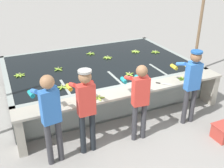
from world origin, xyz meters
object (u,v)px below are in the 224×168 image
banana_bunch_floating_6 (20,75)px  banana_bunch_floating_2 (108,58)px  worker_1 (86,104)px  banana_bunch_floating_1 (136,52)px  banana_bunch_ledge_0 (98,98)px  banana_bunch_ledge_1 (184,79)px  banana_bunch_floating_3 (58,69)px  worker_0 (50,112)px  knife_0 (161,83)px  support_post_right (200,23)px  banana_bunch_floating_4 (62,87)px  worker_2 (140,96)px  worker_3 (192,80)px  banana_bunch_floating_7 (155,52)px  banana_bunch_floating_0 (129,74)px  banana_bunch_floating_5 (91,54)px

banana_bunch_floating_6 → banana_bunch_floating_2: bearing=5.8°
worker_1 → banana_bunch_floating_2: 2.97m
banana_bunch_floating_1 → banana_bunch_ledge_0: bearing=-133.3°
banana_bunch_floating_6 → banana_bunch_ledge_1: banana_bunch_ledge_1 is taller
worker_1 → banana_bunch_floating_3: bearing=88.9°
worker_0 → banana_bunch_ledge_1: size_ratio=6.27×
knife_0 → banana_bunch_floating_2: bearing=102.2°
worker_1 → banana_bunch_floating_6: worker_1 is taller
banana_bunch_floating_1 → knife_0: bearing=-104.0°
support_post_right → banana_bunch_floating_4: bearing=-167.2°
banana_bunch_floating_3 → banana_bunch_ledge_1: (2.55, -1.81, 0.00)m
worker_2 → banana_bunch_ledge_1: size_ratio=5.88×
worker_2 → support_post_right: support_post_right is taller
support_post_right → banana_bunch_floating_3: bearing=-179.8°
banana_bunch_floating_1 → knife_0: (-0.55, -2.18, -0.01)m
worker_3 → banana_bunch_floating_7: (0.63, 2.38, -0.20)m
knife_0 → banana_bunch_floating_3: bearing=137.3°
banana_bunch_floating_7 → banana_bunch_floating_6: bearing=-178.6°
worker_1 → banana_bunch_floating_0: 1.99m
banana_bunch_floating_4 → banana_bunch_floating_7: (3.17, 1.16, 0.00)m
banana_bunch_floating_3 → banana_bunch_floating_2: bearing=10.2°
worker_1 → banana_bunch_ledge_1: bearing=10.2°
banana_bunch_ledge_1 → worker_2: bearing=-160.8°
banana_bunch_floating_6 → worker_0: bearing=-83.7°
worker_0 → banana_bunch_floating_2: size_ratio=6.24×
banana_bunch_floating_5 → support_post_right: (3.32, -0.78, 0.75)m
banana_bunch_floating_3 → banana_bunch_floating_6: size_ratio=0.93×
worker_0 → support_post_right: bearing=24.1°
banana_bunch_floating_4 → support_post_right: bearing=12.8°
worker_3 → knife_0: (-0.44, 0.48, -0.21)m
worker_3 → support_post_right: 3.16m
banana_bunch_floating_3 → support_post_right: support_post_right is taller
worker_0 → banana_bunch_floating_4: 1.38m
banana_bunch_floating_2 → knife_0: 2.09m
worker_3 → banana_bunch_floating_4: bearing=154.4°
banana_bunch_floating_1 → banana_bunch_floating_5: (-1.30, 0.39, 0.00)m
worker_3 → banana_bunch_floating_3: bearing=136.3°
worker_2 → banana_bunch_ledge_1: (1.50, 0.52, -0.13)m
banana_bunch_floating_6 → banana_bunch_floating_7: 3.95m
banana_bunch_floating_0 → banana_bunch_floating_5: same height
worker_1 → banana_bunch_floating_5: (1.22, 3.06, -0.20)m
worker_3 → support_post_right: size_ratio=0.54×
banana_bunch_floating_2 → banana_bunch_floating_7: 1.52m
banana_bunch_floating_3 → banana_bunch_floating_6: (-0.95, 0.02, -0.00)m
worker_2 → worker_3: (1.32, 0.07, 0.07)m
worker_0 → worker_3: 3.06m
knife_0 → banana_bunch_floating_0: bearing=119.9°
banana_bunch_floating_7 → knife_0: banana_bunch_floating_7 is taller
banana_bunch_floating_3 → banana_bunch_floating_4: 1.06m
worker_2 → banana_bunch_floating_2: worker_2 is taller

